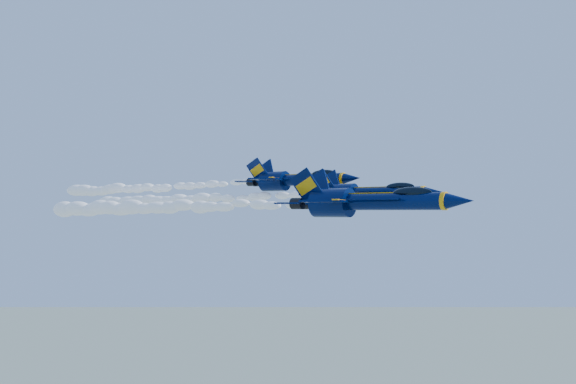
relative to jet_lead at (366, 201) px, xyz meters
The scene contains 6 objects.
jet_lead is the anchor object (origin of this frame).
smoke_trail_jet_lead 30.16m from the jet_lead, behind, with size 43.14×2.40×2.16m, color white.
jet_second 13.27m from the jet_lead, 118.35° to the left, with size 17.72×14.54×6.59m.
smoke_trail_jet_second 37.29m from the jet_lead, 161.83° to the left, with size 43.14×2.12×1.91m, color white.
jet_third 24.76m from the jet_lead, 142.08° to the left, with size 18.22×14.94×6.77m.
smoke_trail_jet_third 51.07m from the jet_lead, 162.80° to the left, with size 43.14×2.18×1.96m, color white.
Camera 1 is at (45.62, -70.75, 147.86)m, focal length 40.00 mm.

